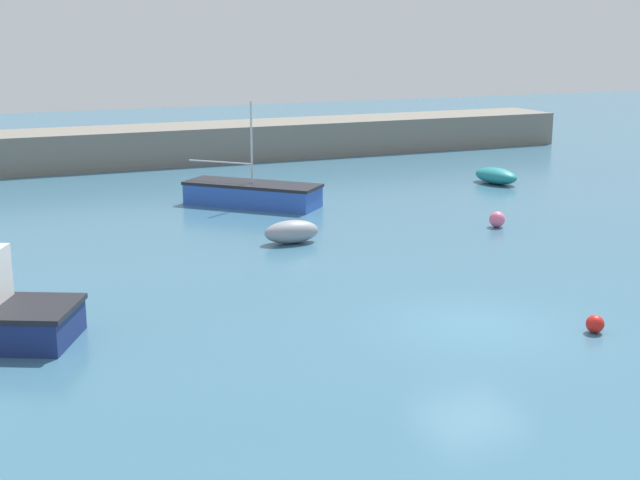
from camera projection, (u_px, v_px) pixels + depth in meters
name	position (u px, v px, depth m)	size (l,w,h in m)	color
ground_plane	(473.00, 329.00, 21.50)	(120.00, 120.00, 0.20)	#38667F
harbor_breakwater	(174.00, 144.00, 46.96)	(45.86, 3.99, 1.87)	slate
fishing_dinghy_green	(292.00, 232.00, 29.49)	(1.88, 0.94, 0.77)	gray
sailboat_short_mast	(252.00, 194.00, 35.59)	(5.12, 5.15, 4.17)	#2D56B7
dinghy_near_pier	(496.00, 176.00, 40.53)	(1.62, 2.52, 0.72)	teal
mooring_buoy_red	(595.00, 324.00, 20.92)	(0.43, 0.43, 0.43)	red
mooring_buoy_pink	(497.00, 219.00, 31.84)	(0.57, 0.57, 0.57)	#EA668C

